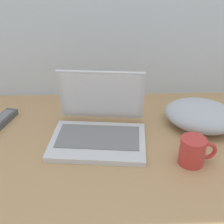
{
  "coord_description": "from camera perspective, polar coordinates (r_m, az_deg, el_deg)",
  "views": [
    {
      "loc": [
        -0.07,
        -0.8,
        0.6
      ],
      "look_at": [
        -0.05,
        0.0,
        0.15
      ],
      "focal_mm": 47.19,
      "sensor_mm": 36.0,
      "label": 1
    }
  ],
  "objects": [
    {
      "name": "remote_control_near",
      "position": [
        1.16,
        -20.68,
        -1.61
      ],
      "size": [
        0.09,
        0.17,
        0.02
      ],
      "color": "#4C4C51",
      "rests_on": "desk"
    },
    {
      "name": "laptop",
      "position": [
        0.99,
        -2.49,
        -2.54
      ],
      "size": [
        0.33,
        0.3,
        0.21
      ],
      "color": "silver",
      "rests_on": "desk"
    },
    {
      "name": "cushion",
      "position": [
        1.1,
        16.87,
        -0.58
      ],
      "size": [
        0.33,
        0.32,
        0.09
      ],
      "primitive_type": "ellipsoid",
      "rotation": [
        0.0,
        0.0,
        2.64
      ],
      "color": "#B2B7C1",
      "rests_on": "desk"
    },
    {
      "name": "desk",
      "position": [
        0.99,
        2.7,
        -6.78
      ],
      "size": [
        1.6,
        0.76,
        0.03
      ],
      "color": "tan",
      "rests_on": "ground"
    },
    {
      "name": "coffee_mug",
      "position": [
        0.91,
        15.47,
        -7.3
      ],
      "size": [
        0.11,
        0.08,
        0.09
      ],
      "color": "red",
      "rests_on": "desk"
    }
  ]
}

